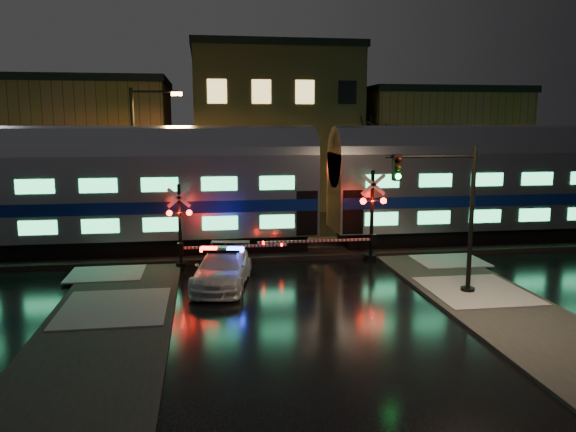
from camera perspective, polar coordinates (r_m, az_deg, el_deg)
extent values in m
plane|color=black|center=(22.96, 0.29, -6.45)|extent=(120.00, 120.00, 0.00)
cube|color=black|center=(27.73, -1.30, -3.42)|extent=(90.00, 4.20, 0.24)
cube|color=#2D2D2D|center=(17.29, -18.72, -12.18)|extent=(4.00, 20.00, 0.12)
cube|color=#2D2D2D|center=(19.67, 22.55, -9.75)|extent=(4.00, 20.00, 0.12)
cube|color=brown|center=(44.91, -21.02, 6.52)|extent=(14.00, 10.00, 9.00)
cube|color=brown|center=(44.66, -1.61, 8.72)|extent=(12.00, 11.00, 11.50)
cube|color=brown|center=(47.57, 14.32, 6.67)|extent=(12.00, 10.00, 8.50)
cube|color=black|center=(28.35, -23.10, -2.83)|extent=(24.00, 2.40, 0.80)
cube|color=#B7BAC1|center=(27.98, -23.41, 1.78)|extent=(25.00, 3.05, 3.80)
cube|color=navy|center=(28.03, -23.35, 0.97)|extent=(24.75, 3.09, 0.55)
cube|color=#42FB97|center=(26.66, -24.09, -1.11)|extent=(21.00, 0.05, 0.62)
cube|color=#42FB97|center=(26.42, -24.35, 2.74)|extent=(21.00, 0.05, 0.62)
cylinder|color=#B7BAC1|center=(27.83, -23.63, 5.25)|extent=(25.00, 3.05, 3.05)
cube|color=black|center=(33.23, 26.07, -1.33)|extent=(24.00, 2.40, 0.80)
cube|color=#B7BAC1|center=(32.92, 26.36, 2.61)|extent=(25.00, 3.05, 3.80)
cube|color=navy|center=(32.97, 26.31, 1.92)|extent=(24.75, 3.09, 0.55)
cylinder|color=#B7BAC1|center=(32.79, 26.58, 5.56)|extent=(25.00, 3.05, 3.05)
imported|color=white|center=(22.03, -6.69, -5.34)|extent=(2.82, 5.05, 1.38)
cube|color=black|center=(21.86, -6.72, -3.48)|extent=(1.49, 0.64, 0.09)
cube|color=#FF0C05|center=(21.94, -8.06, -3.36)|extent=(0.68, 0.44, 0.16)
cube|color=#1426FF|center=(21.77, -5.37, -3.40)|extent=(0.68, 0.44, 0.16)
cylinder|color=black|center=(26.08, 8.41, -4.26)|extent=(0.52, 0.52, 0.31)
cylinder|color=black|center=(25.70, 8.51, -0.05)|extent=(0.17, 0.17, 4.20)
sphere|color=#FF0C05|center=(25.28, 7.65, 1.50)|extent=(0.27, 0.27, 0.27)
sphere|color=#FF0C05|center=(25.56, 9.68, 1.53)|extent=(0.27, 0.27, 0.27)
cube|color=white|center=(25.01, 2.86, -2.55)|extent=(5.25, 0.10, 0.10)
cube|color=black|center=(25.64, 8.62, -2.34)|extent=(0.25, 0.30, 0.45)
cylinder|color=black|center=(25.02, -10.80, -4.96)|extent=(0.46, 0.46, 0.28)
cylinder|color=black|center=(24.65, -10.92, -1.10)|extent=(0.15, 0.15, 3.70)
sphere|color=#FF0C05|center=(24.39, -11.96, 0.29)|extent=(0.24, 0.24, 0.24)
sphere|color=#FF0C05|center=(24.35, -10.01, 0.34)|extent=(0.24, 0.24, 0.24)
cube|color=white|center=(24.59, -5.48, -3.09)|extent=(4.63, 0.10, 0.10)
cube|color=black|center=(24.58, -10.88, -3.23)|extent=(0.25, 0.30, 0.45)
cylinder|color=black|center=(21.97, 17.77, -7.28)|extent=(0.51, 0.51, 0.27)
cylinder|color=black|center=(21.39, 18.12, -0.56)|extent=(0.16, 0.16, 5.49)
cylinder|color=black|center=(20.44, 14.31, 5.89)|extent=(3.29, 0.11, 0.11)
cube|color=black|center=(19.86, 11.01, 4.85)|extent=(0.29, 0.26, 0.91)
sphere|color=#0CFF3F|center=(19.74, 11.14, 3.97)|extent=(0.20, 0.20, 0.20)
cylinder|color=black|center=(31.13, -15.33, 4.98)|extent=(0.20, 0.20, 8.11)
cylinder|color=black|center=(30.97, -13.36, 12.18)|extent=(2.43, 0.12, 0.12)
cube|color=orange|center=(30.90, -11.25, 12.08)|extent=(0.56, 0.28, 0.18)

